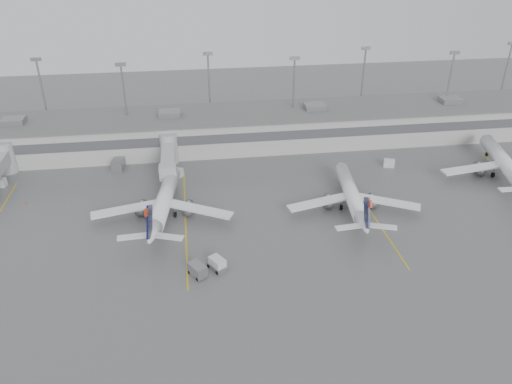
{
  "coord_description": "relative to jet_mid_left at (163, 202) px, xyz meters",
  "views": [
    {
      "loc": [
        -15.62,
        -55.22,
        48.84
      ],
      "look_at": [
        -4.33,
        24.0,
        5.0
      ],
      "focal_mm": 35.0,
      "sensor_mm": 36.0,
      "label": 1
    }
  ],
  "objects": [
    {
      "name": "gse_loader",
      "position": [
        -10.48,
        21.48,
        -1.82
      ],
      "size": [
        2.82,
        3.97,
        2.29
      ],
      "primitive_type": "cube",
      "rotation": [
        0.0,
        0.0,
        -0.15
      ],
      "color": "slate",
      "rests_on": "ground"
    },
    {
      "name": "terminal",
      "position": [
        21.29,
        31.62,
        1.21
      ],
      "size": [
        152.0,
        17.0,
        9.45
      ],
      "color": "#ACACA7",
      "rests_on": "ground"
    },
    {
      "name": "cone_a",
      "position": [
        -26.9,
        8.18,
        -2.65
      ],
      "size": [
        0.38,
        0.38,
        0.61
      ],
      "primitive_type": "cone",
      "color": "#E43604",
      "rests_on": "ground"
    },
    {
      "name": "cone_b",
      "position": [
        -0.8,
        9.34,
        -2.6
      ],
      "size": [
        0.45,
        0.45,
        0.72
      ],
      "primitive_type": "cone",
      "color": "#E43604",
      "rests_on": "ground"
    },
    {
      "name": "cone_c",
      "position": [
        38.47,
        15.11,
        -2.62
      ],
      "size": [
        0.43,
        0.43,
        0.69
      ],
      "primitive_type": "cone",
      "color": "#E43604",
      "rests_on": "ground"
    },
    {
      "name": "jet_mid_right",
      "position": [
        35.43,
        -2.26,
        -0.11
      ],
      "size": [
        25.14,
        28.33,
        9.18
      ],
      "rotation": [
        0.0,
        0.0,
        -0.12
      ],
      "color": "white",
      "rests_on": "ground"
    },
    {
      "name": "jet_mid_left",
      "position": [
        0.0,
        0.0,
        0.0
      ],
      "size": [
        25.99,
        29.33,
        9.52
      ],
      "rotation": [
        0.0,
        0.0,
        -0.14
      ],
      "color": "white",
      "rests_on": "ground"
    },
    {
      "name": "baggage_cart",
      "position": [
        5.4,
        -18.86,
        -1.91
      ],
      "size": [
        3.17,
        3.59,
        2.01
      ],
      "rotation": [
        0.0,
        0.0,
        0.56
      ],
      "color": "slate",
      "rests_on": "ground"
    },
    {
      "name": "stand_markings",
      "position": [
        21.3,
        -2.36,
        -2.95
      ],
      "size": [
        105.25,
        40.0,
        0.01
      ],
      "color": "gold",
      "rests_on": "ground"
    },
    {
      "name": "gse_uld_b",
      "position": [
        2.41,
        16.3,
        -2.11
      ],
      "size": [
        2.84,
        2.44,
        1.7
      ],
      "primitive_type": "cube",
      "rotation": [
        0.0,
        0.0,
        -0.42
      ],
      "color": "silver",
      "rests_on": "ground"
    },
    {
      "name": "jet_far_right",
      "position": [
        71.94,
        6.15,
        0.16
      ],
      "size": [
        26.93,
        30.54,
        10.04
      ],
      "rotation": [
        0.0,
        0.0,
        -0.23
      ],
      "color": "white",
      "rests_on": "ground"
    },
    {
      "name": "jet_bridge_right",
      "position": [
        0.8,
        19.36,
        0.91
      ],
      "size": [
        4.0,
        17.2,
        7.0
      ],
      "color": "#989A9C",
      "rests_on": "ground"
    },
    {
      "name": "gse_uld_a",
      "position": [
        -34.15,
        16.68,
        -2.08
      ],
      "size": [
        2.69,
        1.98,
        1.76
      ],
      "primitive_type": "cube",
      "rotation": [
        0.0,
        0.0,
        -0.13
      ],
      "color": "silver",
      "rests_on": "ground"
    },
    {
      "name": "ground",
      "position": [
        21.3,
        -26.36,
        -2.96
      ],
      "size": [
        260.0,
        260.0,
        0.0
      ],
      "primitive_type": "plane",
      "color": "#525254",
      "rests_on": "ground"
    },
    {
      "name": "jet_bridge_left",
      "position": [
        -34.2,
        19.36,
        0.91
      ],
      "size": [
        4.0,
        17.2,
        7.0
      ],
      "color": "#989A9C",
      "rests_on": "ground"
    },
    {
      "name": "baggage_tug",
      "position": [
        8.6,
        -17.66,
        -2.17
      ],
      "size": [
        3.31,
        3.69,
        2.03
      ],
      "rotation": [
        0.0,
        0.0,
        0.56
      ],
      "color": "silver",
      "rests_on": "ground"
    },
    {
      "name": "gse_uld_c",
      "position": [
        49.49,
        14.29,
        -2.13
      ],
      "size": [
        2.7,
        2.22,
        1.65
      ],
      "primitive_type": "cube",
      "rotation": [
        0.0,
        0.0,
        -0.33
      ],
      "color": "silver",
      "rests_on": "ground"
    },
    {
      "name": "light_masts",
      "position": [
        21.3,
        37.39,
        9.07
      ],
      "size": [
        142.4,
        8.0,
        20.6
      ],
      "color": "gray",
      "rests_on": "ground"
    }
  ]
}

